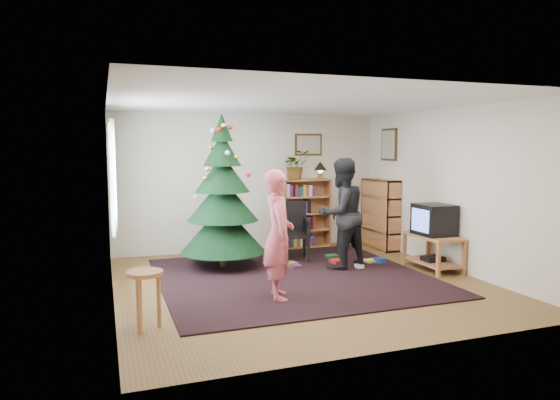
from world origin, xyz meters
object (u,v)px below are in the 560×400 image
object	(u,v)px
tv_stand	(433,249)
armchair	(290,229)
christmas_tree	(223,204)
person_by_chair	(341,214)
picture_back	(308,145)
potted_plant	(296,165)
bookshelf_right	(380,213)
crt_tv	(434,220)
picture_right	(389,145)
bookshelf_back	(305,212)
table_lamp	(320,167)
person_standing	(278,235)
stool	(145,284)

from	to	relation	value
tv_stand	armchair	world-z (taller)	armchair
christmas_tree	person_by_chair	distance (m)	1.86
tv_stand	person_by_chair	size ratio (longest dim) A/B	0.54
picture_back	tv_stand	size ratio (longest dim) A/B	0.59
picture_back	armchair	distance (m)	1.93
picture_back	potted_plant	xyz separation A→B (m)	(-0.31, -0.14, -0.38)
picture_back	bookshelf_right	size ratio (longest dim) A/B	0.42
crt_tv	picture_back	bearing A→B (deg)	113.36
picture_right	bookshelf_back	distance (m)	2.01
tv_stand	table_lamp	bearing A→B (deg)	110.62
person_standing	potted_plant	xyz separation A→B (m)	(1.38, 2.93, 0.76)
picture_right	person_by_chair	bearing A→B (deg)	-142.68
bookshelf_back	bookshelf_right	world-z (taller)	same
christmas_tree	bookshelf_back	distance (m)	2.19
christmas_tree	tv_stand	bearing A→B (deg)	-22.21
tv_stand	armchair	distance (m)	2.33
person_standing	stool	bearing A→B (deg)	118.80
christmas_tree	bookshelf_back	size ratio (longest dim) A/B	1.86
picture_right	armchair	bearing A→B (deg)	-170.96
picture_right	table_lamp	xyz separation A→B (m)	(-1.13, 0.59, -0.43)
armchair	christmas_tree	bearing A→B (deg)	-157.85
bookshelf_back	crt_tv	size ratio (longest dim) A/B	2.38
bookshelf_right	armchair	distance (m)	2.01
picture_right	tv_stand	bearing A→B (deg)	-98.31
person_by_chair	person_standing	bearing A→B (deg)	24.24
bookshelf_right	crt_tv	size ratio (longest dim) A/B	2.38
christmas_tree	tv_stand	world-z (taller)	christmas_tree
bookshelf_back	person_by_chair	size ratio (longest dim) A/B	0.75
christmas_tree	person_standing	distance (m)	1.87
bookshelf_right	crt_tv	world-z (taller)	bookshelf_right
table_lamp	stool	bearing A→B (deg)	-135.48
picture_right	bookshelf_back	xyz separation A→B (m)	(-1.43, 0.59, -1.29)
bookshelf_right	crt_tv	xyz separation A→B (m)	(-0.12, -1.78, 0.12)
person_standing	potted_plant	bearing A→B (deg)	-14.77
picture_back	armchair	xyz separation A→B (m)	(-0.78, -1.06, -1.42)
bookshelf_right	potted_plant	xyz separation A→B (m)	(-1.50, 0.55, 0.91)
bookshelf_right	armchair	world-z (taller)	bookshelf_right
christmas_tree	bookshelf_back	xyz separation A→B (m)	(1.86, 1.09, -0.34)
bookshelf_back	person_standing	xyz separation A→B (m)	(-1.58, -2.93, 0.15)
christmas_tree	picture_right	bearing A→B (deg)	8.71
crt_tv	person_by_chair	world-z (taller)	person_by_chair
person_standing	potted_plant	distance (m)	3.33
armchair	person_by_chair	size ratio (longest dim) A/B	0.57
crt_tv	table_lamp	distance (m)	2.60
stool	crt_tv	bearing A→B (deg)	14.55
stool	table_lamp	size ratio (longest dim) A/B	1.88
crt_tv	christmas_tree	bearing A→B (deg)	157.77
picture_right	armchair	distance (m)	2.56
picture_back	picture_right	size ratio (longest dim) A/B	0.92
picture_back	person_by_chair	distance (m)	2.22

